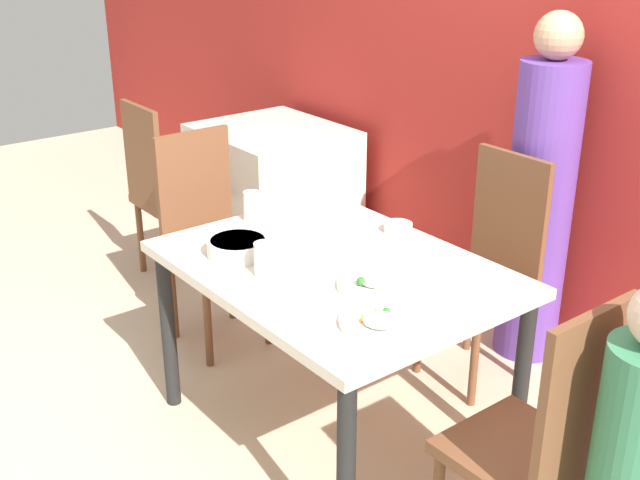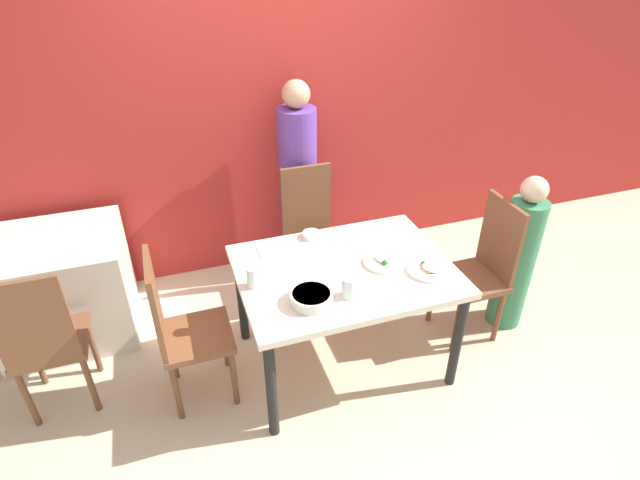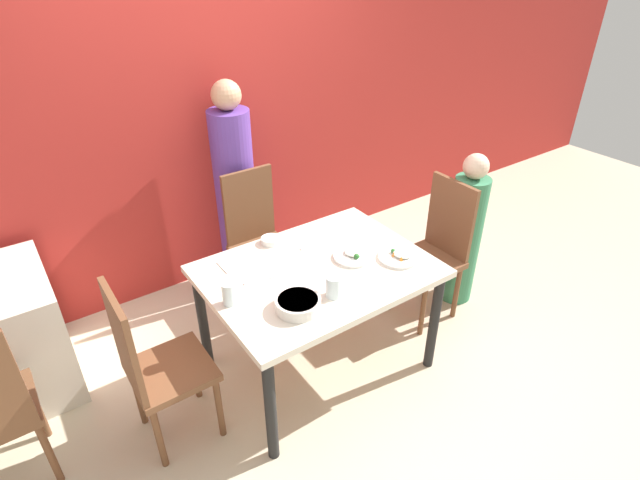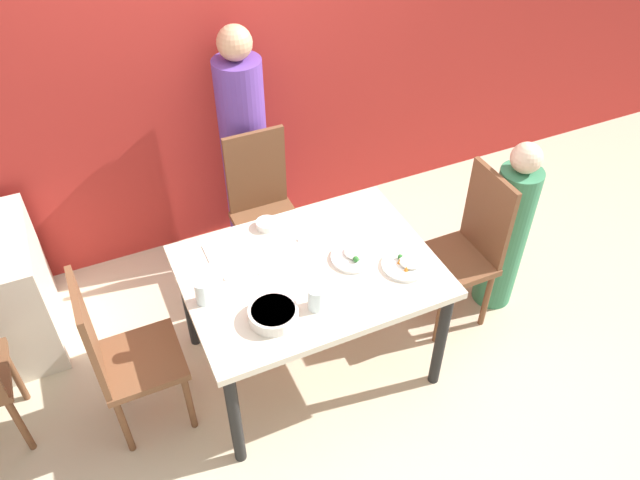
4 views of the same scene
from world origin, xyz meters
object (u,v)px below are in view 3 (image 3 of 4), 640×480
chair_adult_spot (258,237)px  bowl_curry (298,304)px  person_adult (236,195)px  chair_child_spot (436,248)px  glass_water_tall (229,293)px  plate_rice_adult (353,255)px  person_child (464,235)px

chair_adult_spot → bowl_curry: chair_adult_spot is taller
person_adult → chair_adult_spot: bearing=-90.0°
chair_child_spot → glass_water_tall: bearing=-90.5°
chair_adult_spot → plate_rice_adult: bearing=-77.6°
person_child → glass_water_tall: person_child is taller
chair_child_spot → person_adult: (-0.93, 1.14, 0.20)m
glass_water_tall → chair_adult_spot: bearing=53.7°
chair_adult_spot → glass_water_tall: chair_adult_spot is taller
person_adult → person_child: 1.68m
person_adult → bowl_curry: size_ratio=6.70×
plate_rice_adult → glass_water_tall: glass_water_tall is taller
chair_child_spot → person_child: person_child is taller
person_child → bowl_curry: person_child is taller
chair_adult_spot → chair_child_spot: same height
bowl_curry → plate_rice_adult: (0.52, 0.21, -0.02)m
person_child → chair_child_spot: bearing=180.0°
person_child → glass_water_tall: size_ratio=9.15×
plate_rice_adult → glass_water_tall: (-0.79, 0.03, 0.05)m
person_adult → person_child: (1.22, -1.14, -0.20)m
chair_adult_spot → chair_child_spot: size_ratio=1.00×
person_adult → plate_rice_adult: size_ratio=6.84×
chair_adult_spot → bowl_curry: 1.14m
chair_child_spot → person_child: (0.28, -0.00, 0.00)m
chair_child_spot → person_child: bearing=90.0°
chair_child_spot → plate_rice_adult: (-0.75, -0.02, 0.23)m
bowl_curry → glass_water_tall: size_ratio=1.86×
chair_adult_spot → glass_water_tall: size_ratio=8.00×
plate_rice_adult → person_child: bearing=0.9°
chair_child_spot → plate_rice_adult: chair_child_spot is taller
person_adult → person_child: person_adult is taller
person_child → chair_adult_spot: bearing=145.6°
person_child → bowl_curry: size_ratio=4.91×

